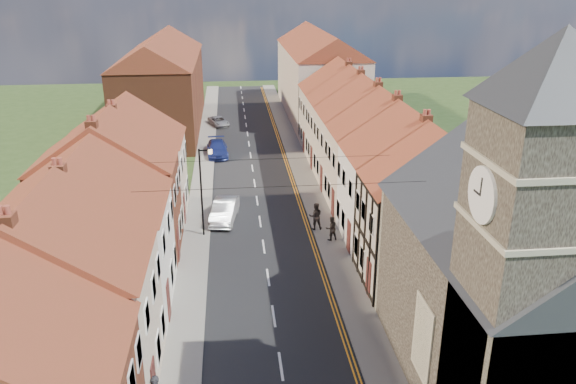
# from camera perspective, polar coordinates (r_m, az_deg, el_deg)

# --- Properties ---
(road) EXTENTS (7.00, 90.00, 0.02)m
(road) POSITION_cam_1_polar(r_m,az_deg,el_deg) (47.52, -3.42, 0.90)
(road) COLOR black
(road) RESTS_ON ground
(pavement_left) EXTENTS (1.80, 90.00, 0.12)m
(pavement_left) POSITION_cam_1_polar(r_m,az_deg,el_deg) (47.53, -8.72, 0.76)
(pavement_left) COLOR gray
(pavement_left) RESTS_ON ground
(pavement_right) EXTENTS (1.80, 90.00, 0.12)m
(pavement_right) POSITION_cam_1_polar(r_m,az_deg,el_deg) (47.87, 1.85, 1.15)
(pavement_right) COLOR gray
(pavement_right) RESTS_ON ground
(church) EXTENTS (11.25, 14.25, 15.20)m
(church) POSITION_cam_1_polar(r_m,az_deg,el_deg) (23.57, 23.34, -7.20)
(church) COLOR #2B231E
(church) RESTS_ON ground
(cottage_r_tudor) EXTENTS (8.30, 5.20, 9.00)m
(cottage_r_tudor) POSITION_cam_1_polar(r_m,az_deg,el_deg) (31.76, 14.96, -1.67)
(cottage_r_tudor) COLOR beige
(cottage_r_tudor) RESTS_ON ground
(cottage_r_white_near) EXTENTS (8.30, 6.00, 9.00)m
(cottage_r_white_near) POSITION_cam_1_polar(r_m,az_deg,el_deg) (36.51, 12.12, 1.59)
(cottage_r_white_near) COLOR beige
(cottage_r_white_near) RESTS_ON ground
(cottage_r_cream_mid) EXTENTS (8.30, 5.20, 9.00)m
(cottage_r_cream_mid) POSITION_cam_1_polar(r_m,az_deg,el_deg) (41.41, 9.89, 4.08)
(cottage_r_cream_mid) COLOR tan
(cottage_r_cream_mid) RESTS_ON ground
(cottage_r_pink) EXTENTS (8.30, 6.00, 9.00)m
(cottage_r_pink) POSITION_cam_1_polar(r_m,az_deg,el_deg) (46.43, 8.13, 6.02)
(cottage_r_pink) COLOR tan
(cottage_r_pink) RESTS_ON ground
(cottage_r_white_far) EXTENTS (8.30, 5.20, 9.00)m
(cottage_r_white_far) POSITION_cam_1_polar(r_m,az_deg,el_deg) (51.52, 6.71, 7.59)
(cottage_r_white_far) COLOR tan
(cottage_r_white_far) RESTS_ON ground
(cottage_r_cream_far) EXTENTS (8.30, 6.00, 9.00)m
(cottage_r_cream_far) POSITION_cam_1_polar(r_m,az_deg,el_deg) (56.67, 5.54, 8.86)
(cottage_r_cream_far) COLOR beige
(cottage_r_cream_far) RESTS_ON ground
(cottage_l_cream) EXTENTS (8.30, 6.30, 9.10)m
(cottage_l_cream) POSITION_cam_1_polar(r_m,az_deg,el_deg) (24.51, -23.21, -9.69)
(cottage_l_cream) COLOR tan
(cottage_l_cream) RESTS_ON ground
(cottage_l_white) EXTENTS (8.30, 6.90, 8.80)m
(cottage_l_white) POSITION_cam_1_polar(r_m,az_deg,el_deg) (30.05, -19.87, -3.78)
(cottage_l_white) COLOR beige
(cottage_l_white) RESTS_ON ground
(cottage_l_brick_mid) EXTENTS (8.30, 5.70, 9.10)m
(cottage_l_brick_mid) POSITION_cam_1_polar(r_m,az_deg,el_deg) (35.50, -17.77, 0.56)
(cottage_l_brick_mid) COLOR brown
(cottage_l_brick_mid) RESTS_ON ground
(cottage_l_pink) EXTENTS (8.30, 6.30, 8.80)m
(cottage_l_pink) POSITION_cam_1_polar(r_m,az_deg,el_deg) (40.94, -16.25, 3.18)
(cottage_l_pink) COLOR tan
(cottage_l_pink) RESTS_ON ground
(block_right_far) EXTENTS (8.30, 24.20, 10.50)m
(block_right_far) POSITION_cam_1_polar(r_m,az_deg,el_deg) (71.33, 3.12, 12.11)
(block_right_far) COLOR beige
(block_right_far) RESTS_ON ground
(block_left_far) EXTENTS (8.30, 24.20, 10.50)m
(block_left_far) POSITION_cam_1_polar(r_m,az_deg,el_deg) (65.95, -12.64, 10.90)
(block_left_far) COLOR brown
(block_left_far) RESTS_ON ground
(lamppost) EXTENTS (0.88, 0.15, 6.00)m
(lamppost) POSITION_cam_1_polar(r_m,az_deg,el_deg) (36.93, -8.69, 0.51)
(lamppost) COLOR black
(lamppost) RESTS_ON pavement_left
(car_mid) EXTENTS (2.29, 4.67, 1.47)m
(car_mid) POSITION_cam_1_polar(r_m,az_deg,el_deg) (40.29, -6.46, -1.89)
(car_mid) COLOR silver
(car_mid) RESTS_ON ground
(car_far) EXTENTS (2.24, 4.91, 1.39)m
(car_far) POSITION_cam_1_polar(r_m,az_deg,el_deg) (55.16, -7.19, 4.40)
(car_far) COLOR navy
(car_far) RESTS_ON ground
(car_distant) EXTENTS (2.86, 4.16, 1.06)m
(car_distant) POSITION_cam_1_polar(r_m,az_deg,el_deg) (66.51, -7.06, 7.13)
(car_distant) COLOR #9C9FA4
(car_distant) RESTS_ON ground
(pedestrian_right) EXTENTS (0.94, 0.81, 1.65)m
(pedestrian_right) POSITION_cam_1_polar(r_m,az_deg,el_deg) (36.89, 4.41, -3.69)
(pedestrian_right) COLOR black
(pedestrian_right) RESTS_ON pavement_right
(pedestrian_right_b) EXTENTS (0.93, 0.72, 1.91)m
(pedestrian_right_b) POSITION_cam_1_polar(r_m,az_deg,el_deg) (38.33, 2.81, -2.46)
(pedestrian_right_b) COLOR black
(pedestrian_right_b) RESTS_ON pavement_right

